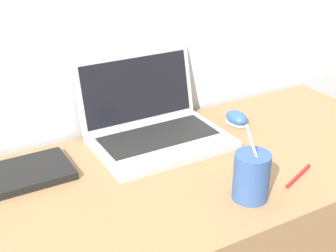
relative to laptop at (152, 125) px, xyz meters
name	(u,v)px	position (x,y,z in m)	size (l,w,h in m)	color
laptop	(152,125)	(0.00, 0.00, 0.00)	(0.38, 0.32, 0.22)	#ADADB2
drink_cup	(251,176)	(0.06, -0.39, 0.02)	(0.09, 0.09, 0.20)	#33518C
computer_mouse	(237,118)	(0.28, -0.04, -0.03)	(0.06, 0.09, 0.04)	#B2B2B7
pen	(298,176)	(0.22, -0.38, -0.04)	(0.13, 0.06, 0.01)	#A51E1E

